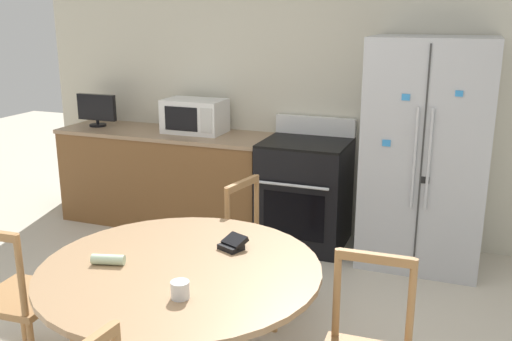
{
  "coord_description": "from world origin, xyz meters",
  "views": [
    {
      "loc": [
        1.45,
        -2.26,
        1.97
      ],
      "look_at": [
        0.15,
        1.15,
        0.95
      ],
      "focal_mm": 40.0,
      "sensor_mm": 36.0,
      "label": 1
    }
  ],
  "objects_px": {
    "refrigerator": "(426,154)",
    "candle_glass": "(180,291)",
    "oven_range": "(305,192)",
    "wallet": "(233,244)",
    "microwave": "(195,116)",
    "countertop_tv": "(97,109)",
    "dining_chair_far": "(263,252)",
    "dining_chair_left": "(19,299)"
  },
  "relations": [
    {
      "from": "dining_chair_far",
      "to": "wallet",
      "type": "height_order",
      "value": "dining_chair_far"
    },
    {
      "from": "candle_glass",
      "to": "oven_range",
      "type": "bearing_deg",
      "value": 93.2
    },
    {
      "from": "refrigerator",
      "to": "microwave",
      "type": "relative_size",
      "value": 3.26
    },
    {
      "from": "refrigerator",
      "to": "oven_range",
      "type": "xyz_separation_m",
      "value": [
        -0.98,
        0.02,
        -0.43
      ]
    },
    {
      "from": "refrigerator",
      "to": "candle_glass",
      "type": "distance_m",
      "value": 2.61
    },
    {
      "from": "dining_chair_far",
      "to": "candle_glass",
      "type": "height_order",
      "value": "dining_chair_far"
    },
    {
      "from": "dining_chair_left",
      "to": "wallet",
      "type": "xyz_separation_m",
      "value": [
        1.11,
        0.42,
        0.33
      ]
    },
    {
      "from": "oven_range",
      "to": "microwave",
      "type": "relative_size",
      "value": 1.96
    },
    {
      "from": "dining_chair_far",
      "to": "wallet",
      "type": "bearing_deg",
      "value": 18.1
    },
    {
      "from": "countertop_tv",
      "to": "microwave",
      "type": "bearing_deg",
      "value": 3.72
    },
    {
      "from": "candle_glass",
      "to": "wallet",
      "type": "height_order",
      "value": "candle_glass"
    },
    {
      "from": "oven_range",
      "to": "countertop_tv",
      "type": "relative_size",
      "value": 2.65
    },
    {
      "from": "oven_range",
      "to": "candle_glass",
      "type": "distance_m",
      "value": 2.52
    },
    {
      "from": "refrigerator",
      "to": "candle_glass",
      "type": "height_order",
      "value": "refrigerator"
    },
    {
      "from": "oven_range",
      "to": "dining_chair_far",
      "type": "bearing_deg",
      "value": -86.66
    },
    {
      "from": "countertop_tv",
      "to": "dining_chair_left",
      "type": "relative_size",
      "value": 0.45
    },
    {
      "from": "microwave",
      "to": "candle_glass",
      "type": "relative_size",
      "value": 6.48
    },
    {
      "from": "dining_chair_far",
      "to": "oven_range",
      "type": "bearing_deg",
      "value": -164.67
    },
    {
      "from": "refrigerator",
      "to": "countertop_tv",
      "type": "relative_size",
      "value": 4.4
    },
    {
      "from": "candle_glass",
      "to": "wallet",
      "type": "distance_m",
      "value": 0.59
    },
    {
      "from": "dining_chair_left",
      "to": "wallet",
      "type": "bearing_deg",
      "value": 17.29
    },
    {
      "from": "dining_chair_left",
      "to": "candle_glass",
      "type": "xyz_separation_m",
      "value": [
        1.11,
        -0.17,
        0.33
      ]
    },
    {
      "from": "microwave",
      "to": "wallet",
      "type": "height_order",
      "value": "microwave"
    },
    {
      "from": "countertop_tv",
      "to": "candle_glass",
      "type": "xyz_separation_m",
      "value": [
        2.24,
        -2.51,
        -0.3
      ]
    },
    {
      "from": "oven_range",
      "to": "dining_chair_far",
      "type": "height_order",
      "value": "oven_range"
    },
    {
      "from": "dining_chair_left",
      "to": "dining_chair_far",
      "type": "bearing_deg",
      "value": 42.47
    },
    {
      "from": "dining_chair_far",
      "to": "candle_glass",
      "type": "relative_size",
      "value": 10.61
    },
    {
      "from": "oven_range",
      "to": "dining_chair_left",
      "type": "xyz_separation_m",
      "value": [
        -0.97,
        -2.33,
        -0.03
      ]
    },
    {
      "from": "refrigerator",
      "to": "wallet",
      "type": "xyz_separation_m",
      "value": [
        -0.83,
        -1.88,
        -0.14
      ]
    },
    {
      "from": "dining_chair_left",
      "to": "microwave",
      "type": "bearing_deg",
      "value": 89.1
    },
    {
      "from": "refrigerator",
      "to": "dining_chair_left",
      "type": "height_order",
      "value": "refrigerator"
    },
    {
      "from": "countertop_tv",
      "to": "wallet",
      "type": "height_order",
      "value": "countertop_tv"
    },
    {
      "from": "dining_chair_far",
      "to": "candle_glass",
      "type": "distance_m",
      "value": 1.29
    },
    {
      "from": "refrigerator",
      "to": "dining_chair_far",
      "type": "height_order",
      "value": "refrigerator"
    },
    {
      "from": "oven_range",
      "to": "wallet",
      "type": "xyz_separation_m",
      "value": [
        0.14,
        -1.91,
        0.29
      ]
    },
    {
      "from": "microwave",
      "to": "wallet",
      "type": "xyz_separation_m",
      "value": [
        1.22,
        -1.99,
        -0.29
      ]
    },
    {
      "from": "dining_chair_left",
      "to": "refrigerator",
      "type": "bearing_deg",
      "value": 46.36
    },
    {
      "from": "candle_glass",
      "to": "microwave",
      "type": "bearing_deg",
      "value": 115.33
    },
    {
      "from": "refrigerator",
      "to": "dining_chair_left",
      "type": "xyz_separation_m",
      "value": [
        -1.94,
        -2.31,
        -0.46
      ]
    },
    {
      "from": "refrigerator",
      "to": "oven_range",
      "type": "distance_m",
      "value": 1.07
    },
    {
      "from": "refrigerator",
      "to": "countertop_tv",
      "type": "bearing_deg",
      "value": 179.32
    },
    {
      "from": "dining_chair_left",
      "to": "candle_glass",
      "type": "distance_m",
      "value": 1.17
    }
  ]
}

